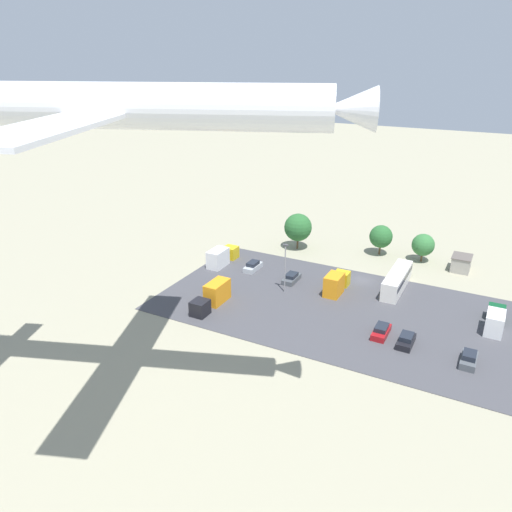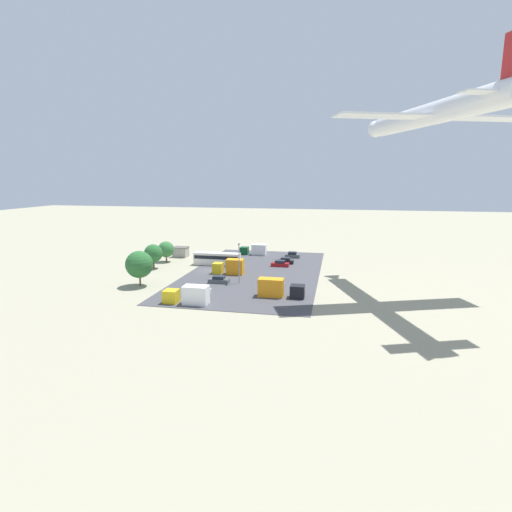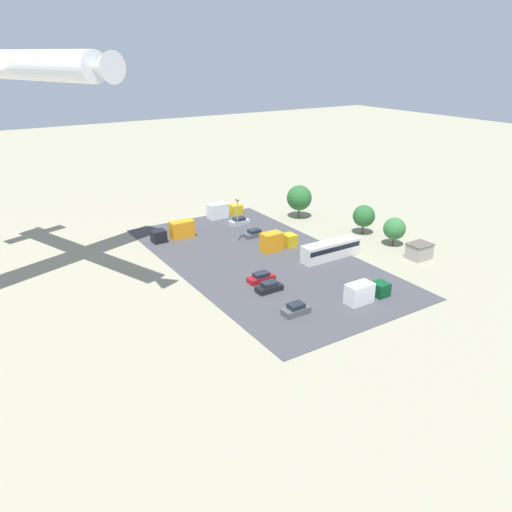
{
  "view_description": "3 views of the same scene",
  "coord_description": "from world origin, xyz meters",
  "px_view_note": "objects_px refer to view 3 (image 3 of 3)",
  "views": [
    {
      "loc": [
        -20.61,
        79.46,
        37.38
      ],
      "look_at": [
        5.8,
        29.11,
        14.1
      ],
      "focal_mm": 35.0,
      "sensor_mm": 36.0,
      "label": 1
    },
    {
      "loc": [
        89.81,
        30.69,
        22.03
      ],
      "look_at": [
        3.68,
        12.98,
        4.81
      ],
      "focal_mm": 28.0,
      "sensor_mm": 36.0,
      "label": 2
    },
    {
      "loc": [
        -69.51,
        57.2,
        34.79
      ],
      "look_at": [
        -2.77,
        14.59,
        2.3
      ],
      "focal_mm": 35.0,
      "sensor_mm": 36.0,
      "label": 3
    }
  ],
  "objects_px": {
    "parked_car_3": "(239,221)",
    "airplane": "(13,65)",
    "parked_truck_0": "(223,210)",
    "parked_truck_3": "(277,241)",
    "shed_building": "(419,251)",
    "bus": "(331,249)",
    "parked_car_4": "(261,278)",
    "parked_truck_2": "(365,292)",
    "parked_truck_1": "(176,231)",
    "parked_car_1": "(254,234)",
    "parked_car_2": "(269,287)",
    "parked_car_0": "(296,310)"
  },
  "relations": [
    {
      "from": "parked_car_1",
      "to": "parked_truck_2",
      "type": "xyz_separation_m",
      "value": [
        -32.63,
        1.03,
        0.78
      ]
    },
    {
      "from": "parked_car_0",
      "to": "parked_car_2",
      "type": "relative_size",
      "value": 0.96
    },
    {
      "from": "bus",
      "to": "parked_truck_3",
      "type": "distance_m",
      "value": 10.5
    },
    {
      "from": "shed_building",
      "to": "parked_car_4",
      "type": "bearing_deg",
      "value": 76.55
    },
    {
      "from": "parked_truck_0",
      "to": "parked_truck_2",
      "type": "bearing_deg",
      "value": -2.47
    },
    {
      "from": "shed_building",
      "to": "parked_truck_1",
      "type": "relative_size",
      "value": 0.48
    },
    {
      "from": "parked_car_2",
      "to": "airplane",
      "type": "relative_size",
      "value": 0.1
    },
    {
      "from": "shed_building",
      "to": "parked_car_2",
      "type": "height_order",
      "value": "shed_building"
    },
    {
      "from": "airplane",
      "to": "parked_car_1",
      "type": "bearing_deg",
      "value": 160.24
    },
    {
      "from": "airplane",
      "to": "parked_car_2",
      "type": "bearing_deg",
      "value": 121.93
    },
    {
      "from": "parked_car_0",
      "to": "parked_car_2",
      "type": "xyz_separation_m",
      "value": [
        8.15,
        -0.9,
        -0.03
      ]
    },
    {
      "from": "parked_car_3",
      "to": "parked_car_4",
      "type": "xyz_separation_m",
      "value": [
        -26.97,
        11.92,
        -0.0
      ]
    },
    {
      "from": "parked_car_1",
      "to": "parked_car_4",
      "type": "xyz_separation_m",
      "value": [
        -18.57,
        10.49,
        0.02
      ]
    },
    {
      "from": "parked_car_1",
      "to": "parked_truck_0",
      "type": "bearing_deg",
      "value": 176.08
    },
    {
      "from": "parked_car_3",
      "to": "airplane",
      "type": "bearing_deg",
      "value": 102.07
    },
    {
      "from": "bus",
      "to": "parked_truck_0",
      "type": "bearing_deg",
      "value": 8.15
    },
    {
      "from": "parked_car_0",
      "to": "airplane",
      "type": "bearing_deg",
      "value": 42.31
    },
    {
      "from": "parked_truck_2",
      "to": "airplane",
      "type": "xyz_separation_m",
      "value": [
        32.26,
        38.56,
        31.66
      ]
    },
    {
      "from": "parked_car_4",
      "to": "parked_truck_2",
      "type": "xyz_separation_m",
      "value": [
        -14.07,
        -9.46,
        0.76
      ]
    },
    {
      "from": "parked_truck_1",
      "to": "airplane",
      "type": "relative_size",
      "value": 0.21
    },
    {
      "from": "parked_car_3",
      "to": "airplane",
      "type": "distance_m",
      "value": 53.01
    },
    {
      "from": "parked_truck_0",
      "to": "parked_truck_3",
      "type": "relative_size",
      "value": 1.13
    },
    {
      "from": "parked_truck_1",
      "to": "parked_truck_2",
      "type": "bearing_deg",
      "value": -162.2
    },
    {
      "from": "bus",
      "to": "parked_car_3",
      "type": "bearing_deg",
      "value": 9.3
    },
    {
      "from": "parked_car_4",
      "to": "parked_car_3",
      "type": "bearing_deg",
      "value": 156.16
    },
    {
      "from": "parked_truck_1",
      "to": "parked_car_3",
      "type": "bearing_deg",
      "value": -86.57
    },
    {
      "from": "parked_car_4",
      "to": "parked_truck_1",
      "type": "height_order",
      "value": "parked_truck_1"
    },
    {
      "from": "parked_truck_2",
      "to": "parked_car_1",
      "type": "bearing_deg",
      "value": 178.19
    },
    {
      "from": "parked_truck_3",
      "to": "airplane",
      "type": "bearing_deg",
      "value": -101.32
    },
    {
      "from": "parked_car_2",
      "to": "parked_car_4",
      "type": "height_order",
      "value": "parked_car_2"
    },
    {
      "from": "parked_truck_0",
      "to": "parked_truck_1",
      "type": "xyz_separation_m",
      "value": [
        -7.42,
        14.93,
        0.05
      ]
    },
    {
      "from": "parked_truck_0",
      "to": "airplane",
      "type": "bearing_deg",
      "value": -69.39
    },
    {
      "from": "parked_car_4",
      "to": "parked_truck_2",
      "type": "bearing_deg",
      "value": 33.91
    },
    {
      "from": "parked_car_2",
      "to": "airplane",
      "type": "height_order",
      "value": "airplane"
    },
    {
      "from": "parked_car_1",
      "to": "parked_car_0",
      "type": "bearing_deg",
      "value": -21.97
    },
    {
      "from": "parked_car_3",
      "to": "parked_truck_3",
      "type": "relative_size",
      "value": 0.62
    },
    {
      "from": "parked_car_2",
      "to": "parked_truck_0",
      "type": "height_order",
      "value": "parked_truck_0"
    },
    {
      "from": "parked_car_3",
      "to": "shed_building",
      "type": "bearing_deg",
      "value": -152.65
    },
    {
      "from": "parked_car_1",
      "to": "parked_truck_2",
      "type": "bearing_deg",
      "value": -1.81
    },
    {
      "from": "bus",
      "to": "parked_car_4",
      "type": "bearing_deg",
      "value": 95.66
    },
    {
      "from": "parked_car_3",
      "to": "airplane",
      "type": "xyz_separation_m",
      "value": [
        -8.77,
        41.02,
        32.41
      ]
    },
    {
      "from": "parked_car_2",
      "to": "airplane",
      "type": "xyz_separation_m",
      "value": [
        21.87,
        28.23,
        32.4
      ]
    },
    {
      "from": "parked_truck_0",
      "to": "parked_truck_3",
      "type": "bearing_deg",
      "value": -3.15
    },
    {
      "from": "shed_building",
      "to": "bus",
      "type": "bearing_deg",
      "value": 57.24
    },
    {
      "from": "parked_car_0",
      "to": "parked_truck_2",
      "type": "distance_m",
      "value": 11.48
    },
    {
      "from": "parked_car_4",
      "to": "parked_car_1",
      "type": "bearing_deg",
      "value": 150.55
    },
    {
      "from": "parked_truck_2",
      "to": "parked_car_3",
      "type": "bearing_deg",
      "value": 176.57
    },
    {
      "from": "parked_truck_0",
      "to": "airplane",
      "type": "xyz_separation_m",
      "value": [
        -15.27,
        40.61,
        31.54
      ]
    },
    {
      "from": "parked_car_3",
      "to": "parked_truck_1",
      "type": "distance_m",
      "value": 15.39
    },
    {
      "from": "parked_car_1",
      "to": "parked_car_3",
      "type": "relative_size",
      "value": 0.97
    }
  ]
}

